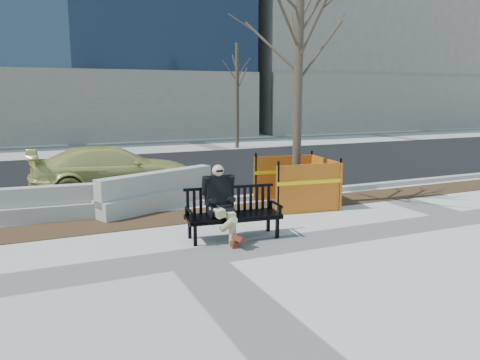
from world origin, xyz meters
The scene contains 11 objects.
ground centered at (0.00, 0.00, 0.00)m, with size 120.00×120.00×0.00m, color beige.
mulch_strip centered at (0.00, 2.60, 0.00)m, with size 40.00×1.20×0.02m, color #47301C.
asphalt_street centered at (0.00, 8.80, 0.00)m, with size 60.00×10.40×0.01m, color black.
curb centered at (0.00, 3.55, 0.06)m, with size 60.00×0.25×0.12m, color #9E9B93.
bench centered at (1.04, 0.70, 0.00)m, with size 1.81×0.65×0.96m, color black, non-canonical shape.
seated_man centered at (0.80, 0.78, 0.00)m, with size 0.60×1.00×1.40m, color black, non-canonical shape.
tree_fence centered at (3.47, 2.54, 0.00)m, with size 2.45×2.45×6.12m, color orange, non-canonical shape.
sedan centered at (-0.28, 5.99, 0.00)m, with size 1.78×4.37×1.27m, color #CDC769.
jersey_barrier_left centered at (-1.79, 3.44, 0.00)m, with size 2.64×0.53×0.76m, color #9E9B94, non-canonical shape.
jersey_barrier_right centered at (0.33, 3.57, 0.00)m, with size 3.10×0.62×0.89m, color #A09E96, non-canonical shape.
far_tree_right centered at (7.20, 14.57, 0.00)m, with size 2.04×2.04×5.52m, color #483A2E, non-canonical shape.
Camera 1 is at (-2.34, -7.19, 2.67)m, focal length 35.55 mm.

